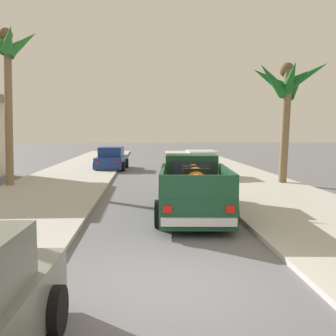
% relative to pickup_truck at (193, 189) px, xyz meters
% --- Properties ---
extents(ground_plane, '(160.00, 160.00, 0.00)m').
position_rel_pickup_truck_xyz_m(ground_plane, '(-0.98, -5.30, -0.81)').
color(ground_plane, slate).
extents(sidewalk_left, '(4.83, 60.00, 0.12)m').
position_rel_pickup_truck_xyz_m(sidewalk_left, '(-5.62, 6.70, -0.75)').
color(sidewalk_left, '#B2AFA8').
rests_on(sidewalk_left, ground).
extents(sidewalk_right, '(4.83, 60.00, 0.12)m').
position_rel_pickup_truck_xyz_m(sidewalk_right, '(3.66, 6.70, -0.75)').
color(sidewalk_right, '#B2AFA8').
rests_on(sidewalk_right, ground).
extents(curb_left, '(0.16, 60.00, 0.10)m').
position_rel_pickup_truck_xyz_m(curb_left, '(-4.61, 6.70, -0.76)').
color(curb_left, silver).
rests_on(curb_left, ground).
extents(curb_right, '(0.16, 60.00, 0.10)m').
position_rel_pickup_truck_xyz_m(curb_right, '(2.65, 6.70, -0.76)').
color(curb_right, silver).
rests_on(curb_right, ground).
extents(pickup_truck, '(2.50, 5.34, 1.80)m').
position_rel_pickup_truck_xyz_m(pickup_truck, '(0.00, 0.00, 0.00)').
color(pickup_truck, '#19472D').
rests_on(pickup_truck, ground).
extents(car_left_near, '(2.18, 4.32, 1.54)m').
position_rel_pickup_truck_xyz_m(car_left_near, '(-3.70, 14.51, -0.10)').
color(car_left_near, navy).
rests_on(car_left_near, ground).
extents(car_right_near, '(2.06, 4.27, 1.54)m').
position_rel_pickup_truck_xyz_m(car_right_near, '(1.67, 9.32, -0.10)').
color(car_right_near, silver).
rests_on(car_right_near, ground).
extents(palm_tree_left_mid, '(3.46, 3.65, 5.84)m').
position_rel_pickup_truck_xyz_m(palm_tree_left_mid, '(5.27, 6.24, 3.90)').
color(palm_tree_left_mid, brown).
rests_on(palm_tree_left_mid, ground).
extents(palm_tree_right_mid, '(3.04, 2.90, 7.30)m').
position_rel_pickup_truck_xyz_m(palm_tree_right_mid, '(-7.71, 6.51, 5.07)').
color(palm_tree_right_mid, '#846B4C').
rests_on(palm_tree_right_mid, ground).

